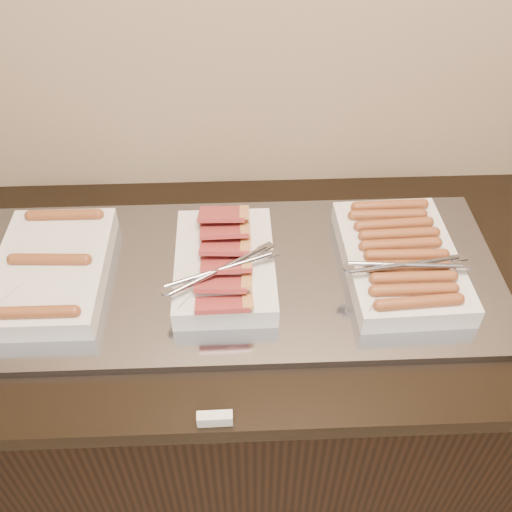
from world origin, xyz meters
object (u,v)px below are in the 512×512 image
at_px(warming_tray, 234,276).
at_px(dish_center, 224,264).
at_px(dish_left, 51,269).
at_px(counter, 232,388).
at_px(dish_right, 400,258).

xyz_separation_m(warming_tray, dish_center, (-0.02, -0.00, 0.04)).
xyz_separation_m(dish_left, dish_center, (0.38, -0.00, 0.01)).
relative_size(dish_left, dish_center, 1.03).
height_order(counter, dish_right, dish_right).
relative_size(counter, dish_right, 5.50).
xyz_separation_m(dish_left, dish_right, (0.77, -0.00, 0.01)).
relative_size(dish_center, dish_right, 0.93).
distance_m(dish_left, dish_center, 0.38).
bearing_deg(dish_left, dish_center, -0.67).
distance_m(warming_tray, dish_center, 0.05).
distance_m(dish_left, dish_right, 0.77).
xyz_separation_m(warming_tray, dish_left, (-0.40, -0.00, 0.04)).
bearing_deg(dish_center, dish_right, -0.30).
xyz_separation_m(counter, dish_left, (-0.38, -0.00, 0.49)).
distance_m(dish_center, dish_right, 0.39).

